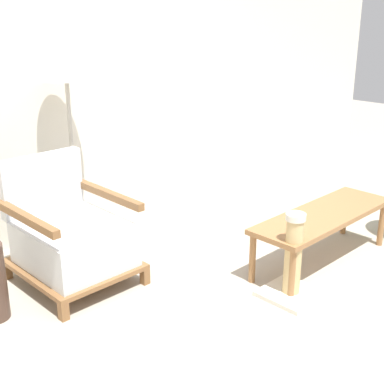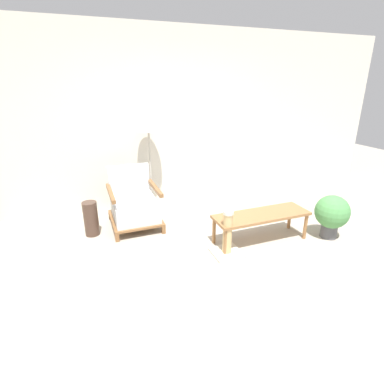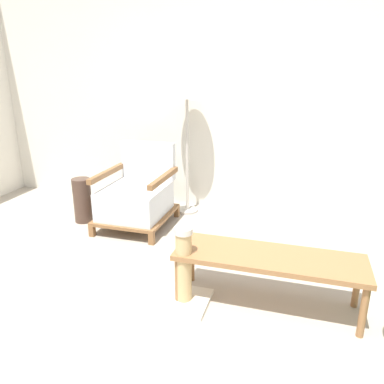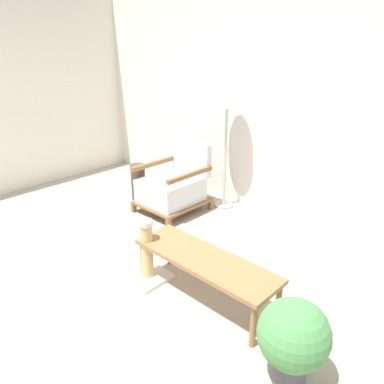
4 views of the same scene
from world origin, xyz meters
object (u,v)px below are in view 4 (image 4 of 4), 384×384
potted_plant (293,338)px  scratching_post (147,258)px  vase (138,182)px  coffee_table (205,263)px  armchair (174,186)px  floor_lamp (227,98)px

potted_plant → scratching_post: bearing=175.9°
potted_plant → vase: bearing=157.8°
coffee_table → armchair: bearing=144.2°
floor_lamp → potted_plant: 2.78m
armchair → potted_plant: armchair is taller
scratching_post → vase: bearing=143.5°
vase → potted_plant: bearing=-22.2°
armchair → scratching_post: armchair is taller
potted_plant → floor_lamp: bearing=137.7°
armchair → floor_lamp: 1.19m
coffee_table → scratching_post: scratching_post is taller
vase → potted_plant: (2.87, -1.17, 0.10)m
coffee_table → potted_plant: size_ratio=2.14×
scratching_post → coffee_table: bearing=13.9°
vase → scratching_post: 1.79m
potted_plant → armchair: bearing=151.5°
coffee_table → scratching_post: size_ratio=2.20×
potted_plant → scratching_post: size_ratio=1.03×
armchair → floor_lamp: size_ratio=0.52×
floor_lamp → vase: size_ratio=3.31×
vase → potted_plant: size_ratio=0.81×
floor_lamp → vase: floor_lamp is taller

